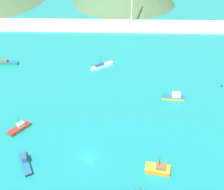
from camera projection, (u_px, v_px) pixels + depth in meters
name	position (u px, v px, depth m)	size (l,w,h in m)	color
ground	(96.00, 99.00, 112.90)	(260.00, 280.00, 0.50)	teal
fishing_boat_0	(7.00, 63.00, 134.91)	(9.02, 2.84, 2.32)	#198466
fishing_boat_1	(25.00, 162.00, 84.71)	(5.87, 9.17, 2.50)	#232328
fishing_boat_3	(19.00, 128.00, 97.19)	(6.51, 7.64, 4.71)	brown
fishing_boat_5	(158.00, 169.00, 82.52)	(7.27, 4.35, 5.27)	orange
fishing_boat_6	(174.00, 97.00, 112.16)	(8.64, 3.64, 2.49)	gold
fishing_boat_8	(101.00, 66.00, 132.43)	(9.90, 8.18, 6.16)	silver
buoy_0	(221.00, 86.00, 119.58)	(0.80, 0.80, 0.80)	#232328
beach_strip	(106.00, 26.00, 173.59)	(247.00, 18.36, 1.20)	beige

